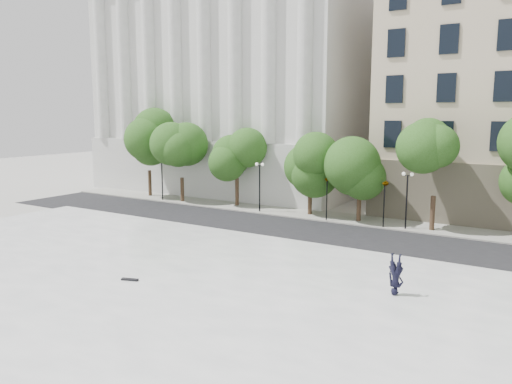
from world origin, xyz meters
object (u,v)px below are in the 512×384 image
at_px(traffic_light_west, 327,177).
at_px(skateboard, 130,280).
at_px(person_lying, 395,289).
at_px(traffic_light_east, 385,181).

xyz_separation_m(traffic_light_west, skateboard, (-1.81, -19.99, -3.22)).
bearing_deg(person_lying, traffic_light_west, 124.38).
relative_size(traffic_light_west, person_lying, 2.17).
xyz_separation_m(traffic_light_west, person_lying, (10.10, -14.98, -3.00)).
bearing_deg(person_lying, skateboard, -156.79).
bearing_deg(traffic_light_east, skateboard, -108.17).
bearing_deg(traffic_light_west, skateboard, -95.17).
bearing_deg(person_lying, traffic_light_east, 110.04).
relative_size(traffic_light_east, skateboard, 4.84).
distance_m(traffic_light_west, skateboard, 20.33).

